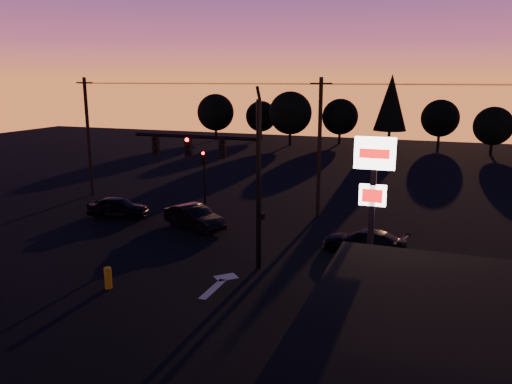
% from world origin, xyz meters
% --- Properties ---
extents(ground, '(120.00, 120.00, 0.00)m').
position_xyz_m(ground, '(0.00, 0.00, 0.00)').
color(ground, black).
rests_on(ground, ground).
extents(lane_arrow, '(1.20, 3.10, 0.01)m').
position_xyz_m(lane_arrow, '(0.50, 1.67, 0.01)').
color(lane_arrow, beige).
rests_on(lane_arrow, ground).
extents(traffic_signal_mast, '(6.79, 0.52, 8.58)m').
position_xyz_m(traffic_signal_mast, '(-0.10, 3.99, 4.94)').
color(traffic_signal_mast, black).
rests_on(traffic_signal_mast, ground).
extents(secondary_signal, '(0.30, 0.31, 4.35)m').
position_xyz_m(secondary_signal, '(-5.00, 11.49, 2.86)').
color(secondary_signal, black).
rests_on(secondary_signal, ground).
extents(pylon_sign, '(1.50, 0.28, 6.80)m').
position_xyz_m(pylon_sign, '(7.00, 1.50, 4.91)').
color(pylon_sign, black).
rests_on(pylon_sign, ground).
extents(utility_pole_0, '(1.40, 0.26, 9.00)m').
position_xyz_m(utility_pole_0, '(-16.00, 14.00, 4.59)').
color(utility_pole_0, black).
rests_on(utility_pole_0, ground).
extents(utility_pole_1, '(1.40, 0.26, 9.00)m').
position_xyz_m(utility_pole_1, '(2.00, 14.00, 4.59)').
color(utility_pole_1, black).
rests_on(utility_pole_1, ground).
extents(power_wires, '(36.00, 1.22, 0.07)m').
position_xyz_m(power_wires, '(2.00, 14.00, 8.57)').
color(power_wires, black).
rests_on(power_wires, ground).
extents(bollard, '(0.32, 0.32, 0.95)m').
position_xyz_m(bollard, '(-3.80, -0.49, 0.48)').
color(bollard, gold).
rests_on(bollard, ground).
extents(tree_0, '(5.36, 5.36, 6.74)m').
position_xyz_m(tree_0, '(-22.00, 50.00, 4.06)').
color(tree_0, black).
rests_on(tree_0, ground).
extents(tree_1, '(4.54, 4.54, 5.71)m').
position_xyz_m(tree_1, '(-16.00, 53.00, 3.43)').
color(tree_1, black).
rests_on(tree_1, ground).
extents(tree_2, '(5.77, 5.78, 7.26)m').
position_xyz_m(tree_2, '(-10.00, 48.00, 4.37)').
color(tree_2, black).
rests_on(tree_2, ground).
extents(tree_3, '(4.95, 4.95, 6.22)m').
position_xyz_m(tree_3, '(-4.00, 52.00, 3.75)').
color(tree_3, black).
rests_on(tree_3, ground).
extents(tree_4, '(4.18, 4.18, 9.50)m').
position_xyz_m(tree_4, '(3.00, 49.00, 5.93)').
color(tree_4, black).
rests_on(tree_4, ground).
extents(tree_5, '(4.95, 4.95, 6.22)m').
position_xyz_m(tree_5, '(9.00, 54.00, 3.75)').
color(tree_5, black).
rests_on(tree_5, ground).
extents(tree_6, '(4.54, 4.54, 5.71)m').
position_xyz_m(tree_6, '(15.00, 48.00, 3.43)').
color(tree_6, black).
rests_on(tree_6, ground).
extents(car_left, '(4.21, 2.42, 1.35)m').
position_xyz_m(car_left, '(-10.26, 9.32, 0.67)').
color(car_left, black).
rests_on(car_left, ground).
extents(car_mid, '(4.54, 3.13, 1.42)m').
position_xyz_m(car_mid, '(-4.38, 8.77, 0.71)').
color(car_mid, black).
rests_on(car_mid, ground).
extents(car_right, '(4.66, 2.63, 1.27)m').
position_xyz_m(car_right, '(5.92, 7.84, 0.64)').
color(car_right, black).
rests_on(car_right, ground).
extents(suv_parked, '(2.99, 4.72, 1.22)m').
position_xyz_m(suv_parked, '(10.92, -3.07, 0.61)').
color(suv_parked, black).
rests_on(suv_parked, ground).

